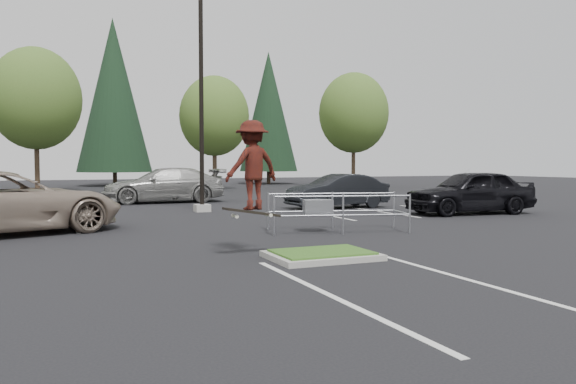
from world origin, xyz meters
name	(u,v)px	position (x,y,z in m)	size (l,w,h in m)	color
ground	(322,258)	(0.00, 0.00, 0.00)	(120.00, 120.00, 0.00)	black
grass_median	(322,255)	(0.00, 0.00, 0.08)	(2.20, 1.60, 0.16)	#A5A49A
stall_lines	(191,230)	(-1.35, 6.02, 0.00)	(22.62, 17.60, 0.01)	silver
light_pole	(201,100)	(0.50, 12.00, 4.56)	(0.70, 0.60, 10.12)	#A5A49A
decid_b	(35,102)	(-6.01, 30.53, 6.04)	(5.89, 5.89, 9.64)	#38281C
decid_c	(214,119)	(5.99, 29.83, 5.25)	(5.12, 5.12, 8.38)	#38281C
decid_d	(353,115)	(17.99, 30.33, 5.91)	(5.76, 5.76, 9.43)	#38281C
conif_b	(114,95)	(0.00, 40.50, 7.85)	(6.38, 6.38, 14.50)	#38281C
conif_c	(269,112)	(14.00, 39.50, 6.85)	(5.50, 5.50, 12.50)	#38281C
cart_corral	(322,208)	(2.07, 4.11, 0.70)	(4.18, 2.37, 1.12)	#919399
skateboarder	(252,166)	(-1.20, 1.00, 1.94)	(1.38, 0.98, 2.11)	black
car_l_tan	(1,203)	(-6.50, 7.00, 0.89)	(2.96, 6.42, 1.79)	gray
car_r_charc	(338,191)	(6.50, 11.50, 0.75)	(1.59, 4.57, 1.51)	black
car_r_black	(470,192)	(10.00, 7.00, 0.87)	(2.06, 5.11, 1.74)	black
car_far_silver	(163,185)	(0.04, 18.00, 0.88)	(2.46, 6.05, 1.76)	#999894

